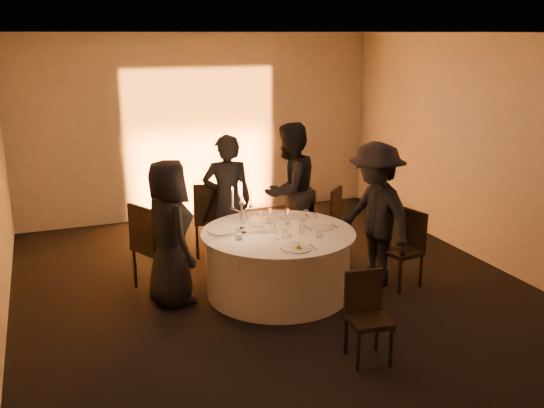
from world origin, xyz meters
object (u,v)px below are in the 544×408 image
object	(u,v)px
chair_back_right	(328,217)
guest_right	(375,216)
chair_back_left	(211,215)
chair_right	(406,244)
coffee_cup	(239,237)
guest_back_left	(227,201)
banquet_table	(278,263)
guest_back_right	(290,191)
chair_front	(366,311)
guest_left	(169,233)
candelabra	(242,216)
chair_left	(151,242)

from	to	relation	value
chair_back_right	guest_right	distance (m)	1.27
chair_back_left	chair_right	size ratio (longest dim) A/B	1.13
coffee_cup	guest_back_left	bearing A→B (deg)	79.06
banquet_table	guest_right	bearing A→B (deg)	-9.11
guest_right	guest_back_right	bearing A→B (deg)	-165.61
chair_front	guest_left	xyz separation A→B (m)	(-1.46, 1.90, 0.36)
candelabra	chair_left	bearing A→B (deg)	148.27
chair_back_left	coffee_cup	xyz separation A→B (m)	(-0.11, -1.59, 0.20)
coffee_cup	chair_right	bearing A→B (deg)	-6.20
chair_back_right	banquet_table	bearing A→B (deg)	-3.90
guest_back_right	coffee_cup	xyz separation A→B (m)	(-1.12, -1.21, -0.13)
banquet_table	chair_left	world-z (taller)	chair_left
banquet_table	guest_back_left	distance (m)	1.25
banquet_table	chair_front	world-z (taller)	chair_front
banquet_table	guest_right	xyz separation A→B (m)	(1.17, -0.19, 0.50)
chair_left	guest_back_left	bearing A→B (deg)	-95.29
guest_back_left	candelabra	distance (m)	1.06
chair_back_right	guest_left	bearing A→B (deg)	-26.85
chair_back_left	chair_right	xyz separation A→B (m)	(1.94, -1.81, -0.07)
chair_right	guest_left	size ratio (longest dim) A/B	0.56
chair_back_right	guest_back_left	size ratio (longest dim) A/B	0.54
guest_left	chair_right	bearing A→B (deg)	-111.35
guest_back_left	guest_left	bearing A→B (deg)	56.96
chair_right	coffee_cup	size ratio (longest dim) A/B	8.50
guest_back_right	coffee_cup	distance (m)	1.66
chair_front	coffee_cup	distance (m)	1.77
chair_back_right	chair_right	size ratio (longest dim) A/B	1.01
guest_back_right	guest_right	world-z (taller)	guest_back_right
banquet_table	chair_right	world-z (taller)	chair_right
guest_right	candelabra	distance (m)	1.62
chair_left	guest_right	size ratio (longest dim) A/B	0.60
banquet_table	chair_back_right	bearing A→B (deg)	41.60
chair_back_left	guest_back_left	distance (m)	0.49
chair_left	chair_back_right	bearing A→B (deg)	-109.61
banquet_table	chair_back_left	size ratio (longest dim) A/B	1.70
guest_right	banquet_table	bearing A→B (deg)	-108.22
coffee_cup	chair_back_right	bearing A→B (deg)	34.03
chair_left	chair_right	xyz separation A→B (m)	(2.91, -0.97, -0.08)
coffee_cup	candelabra	bearing A→B (deg)	61.37
banquet_table	candelabra	bearing A→B (deg)	171.49
banquet_table	guest_left	bearing A→B (deg)	169.74
chair_back_left	chair_back_right	world-z (taller)	chair_back_left
chair_front	guest_back_left	world-z (taller)	guest_back_left
banquet_table	chair_front	bearing A→B (deg)	-82.09
guest_left	chair_left	bearing A→B (deg)	7.77
chair_back_right	guest_left	world-z (taller)	guest_left
guest_back_left	banquet_table	bearing A→B (deg)	118.06
banquet_table	guest_back_right	size ratio (longest dim) A/B	0.97
chair_back_left	guest_back_left	xyz separation A→B (m)	(0.12, -0.38, 0.28)
chair_back_left	guest_back_right	world-z (taller)	guest_back_right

